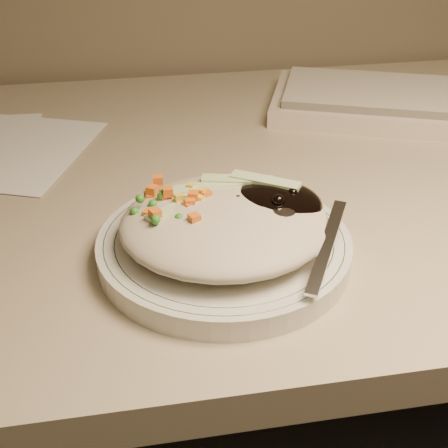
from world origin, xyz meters
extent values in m
cube|color=tan|center=(0.00, 1.38, 0.72)|extent=(1.40, 0.70, 0.04)
cylinder|color=silver|center=(-0.09, 1.20, 0.75)|extent=(0.24, 0.24, 0.02)
torus|color=#144723|center=(-0.09, 1.20, 0.76)|extent=(0.22, 0.22, 0.00)
torus|color=#144723|center=(-0.09, 1.20, 0.76)|extent=(0.20, 0.20, 0.00)
ellipsoid|color=#B3AA91|center=(-0.09, 1.20, 0.78)|extent=(0.19, 0.18, 0.04)
ellipsoid|color=black|center=(-0.04, 1.21, 0.79)|extent=(0.10, 0.09, 0.03)
ellipsoid|color=orange|center=(-0.13, 1.22, 0.78)|extent=(0.08, 0.08, 0.02)
sphere|color=black|center=(-0.07, 1.21, 0.79)|extent=(0.01, 0.01, 0.01)
sphere|color=black|center=(-0.04, 1.22, 0.79)|extent=(0.01, 0.01, 0.01)
sphere|color=black|center=(-0.02, 1.21, 0.80)|extent=(0.01, 0.01, 0.01)
sphere|color=black|center=(-0.03, 1.22, 0.79)|extent=(0.01, 0.01, 0.01)
sphere|color=black|center=(-0.04, 1.19, 0.80)|extent=(0.01, 0.01, 0.01)
sphere|color=black|center=(-0.05, 1.21, 0.79)|extent=(0.01, 0.01, 0.01)
sphere|color=black|center=(-0.04, 1.22, 0.79)|extent=(0.01, 0.01, 0.01)
cube|color=orange|center=(-0.14, 1.22, 0.80)|extent=(0.01, 0.01, 0.01)
cube|color=orange|center=(-0.12, 1.20, 0.79)|extent=(0.01, 0.01, 0.01)
cube|color=orange|center=(-0.15, 1.24, 0.80)|extent=(0.01, 0.01, 0.01)
cube|color=orange|center=(-0.11, 1.21, 0.80)|extent=(0.01, 0.01, 0.01)
cube|color=orange|center=(-0.12, 1.21, 0.80)|extent=(0.01, 0.01, 0.01)
cube|color=orange|center=(-0.15, 1.24, 0.79)|extent=(0.01, 0.01, 0.01)
cube|color=orange|center=(-0.14, 1.23, 0.80)|extent=(0.01, 0.01, 0.01)
cube|color=orange|center=(-0.12, 1.20, 0.80)|extent=(0.01, 0.01, 0.01)
cube|color=orange|center=(-0.10, 1.22, 0.80)|extent=(0.01, 0.01, 0.01)
cube|color=orange|center=(-0.14, 1.25, 0.80)|extent=(0.01, 0.01, 0.01)
cube|color=orange|center=(-0.15, 1.19, 0.80)|extent=(0.01, 0.01, 0.01)
cube|color=orange|center=(-0.12, 1.18, 0.80)|extent=(0.01, 0.01, 0.01)
cube|color=orange|center=(-0.16, 1.20, 0.79)|extent=(0.01, 0.01, 0.01)
cube|color=orange|center=(-0.15, 1.24, 0.79)|extent=(0.01, 0.01, 0.01)
sphere|color=#388C28|center=(-0.12, 1.22, 0.80)|extent=(0.01, 0.01, 0.01)
sphere|color=#388C28|center=(-0.15, 1.18, 0.80)|extent=(0.01, 0.01, 0.01)
sphere|color=#388C28|center=(-0.15, 1.22, 0.80)|extent=(0.01, 0.01, 0.01)
sphere|color=#388C28|center=(-0.16, 1.22, 0.80)|extent=(0.01, 0.01, 0.01)
sphere|color=#388C28|center=(-0.12, 1.22, 0.79)|extent=(0.01, 0.01, 0.01)
sphere|color=#388C28|center=(-0.11, 1.19, 0.79)|extent=(0.01, 0.01, 0.01)
sphere|color=#388C28|center=(-0.13, 1.21, 0.79)|extent=(0.01, 0.01, 0.01)
sphere|color=#388C28|center=(-0.14, 1.19, 0.79)|extent=(0.01, 0.01, 0.01)
sphere|color=#388C28|center=(-0.17, 1.21, 0.79)|extent=(0.01, 0.01, 0.01)
sphere|color=#388C28|center=(-0.14, 1.23, 0.80)|extent=(0.01, 0.01, 0.01)
sphere|color=#388C28|center=(-0.14, 1.22, 0.80)|extent=(0.01, 0.01, 0.01)
sphere|color=#388C28|center=(-0.15, 1.20, 0.79)|extent=(0.01, 0.01, 0.01)
sphere|color=#388C28|center=(-0.13, 1.19, 0.80)|extent=(0.01, 0.01, 0.01)
sphere|color=#388C28|center=(-0.10, 1.24, 0.79)|extent=(0.01, 0.01, 0.01)
cube|color=yellow|center=(-0.12, 1.22, 0.79)|extent=(0.01, 0.01, 0.01)
cube|color=yellow|center=(-0.11, 1.21, 0.80)|extent=(0.01, 0.01, 0.01)
cube|color=yellow|center=(-0.13, 1.22, 0.79)|extent=(0.01, 0.01, 0.01)
cube|color=yellow|center=(-0.13, 1.21, 0.80)|extent=(0.01, 0.01, 0.01)
cube|color=yellow|center=(-0.13, 1.21, 0.79)|extent=(0.01, 0.01, 0.01)
cube|color=yellow|center=(-0.11, 1.22, 0.80)|extent=(0.01, 0.01, 0.01)
cube|color=yellow|center=(-0.11, 1.24, 0.80)|extent=(0.01, 0.01, 0.01)
cube|color=yellow|center=(-0.12, 1.21, 0.79)|extent=(0.01, 0.01, 0.01)
cube|color=#B2D18C|center=(-0.10, 1.24, 0.80)|extent=(0.07, 0.02, 0.00)
cube|color=#B2D18C|center=(-0.07, 1.24, 0.80)|extent=(0.07, 0.03, 0.00)
cube|color=#B2D18C|center=(-0.13, 1.21, 0.80)|extent=(0.07, 0.05, 0.00)
cube|color=#B2D18C|center=(-0.04, 1.23, 0.80)|extent=(0.07, 0.05, 0.00)
cube|color=#B2D18C|center=(-0.08, 1.19, 0.79)|extent=(0.07, 0.03, 0.00)
ellipsoid|color=silver|center=(-0.04, 1.19, 0.79)|extent=(0.05, 0.06, 0.01)
cube|color=silver|center=(-0.01, 1.14, 0.78)|extent=(0.07, 0.10, 0.03)
camera|label=1|loc=(-0.17, 0.72, 1.08)|focal=50.00mm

